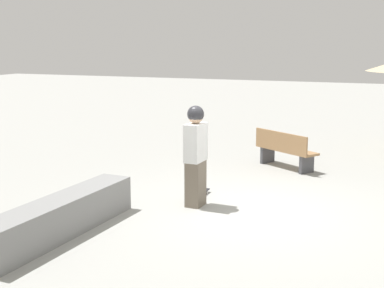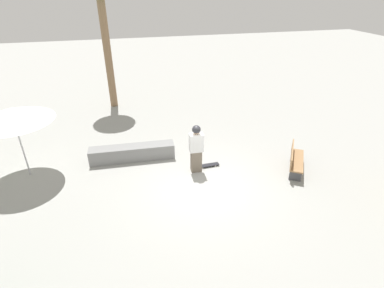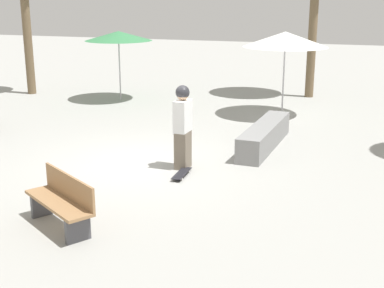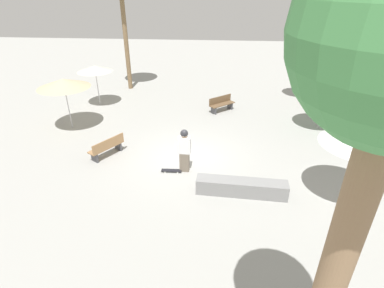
{
  "view_description": "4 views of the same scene",
  "coord_description": "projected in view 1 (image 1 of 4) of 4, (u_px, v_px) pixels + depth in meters",
  "views": [
    {
      "loc": [
        -2.43,
        8.46,
        2.88
      ],
      "look_at": [
        1.14,
        -0.33,
        1.04
      ],
      "focal_mm": 50.0,
      "sensor_mm": 36.0,
      "label": 1
    },
    {
      "loc": [
        -7.73,
        2.35,
        6.01
      ],
      "look_at": [
        0.95,
        0.15,
        1.1
      ],
      "focal_mm": 28.0,
      "sensor_mm": 36.0,
      "label": 2
    },
    {
      "loc": [
        4.53,
        -10.22,
        3.62
      ],
      "look_at": [
        1.33,
        -0.57,
        0.72
      ],
      "focal_mm": 50.0,
      "sensor_mm": 36.0,
      "label": 3
    },
    {
      "loc": [
        10.86,
        1.15,
        6.57
      ],
      "look_at": [
        0.79,
        0.28,
        1.12
      ],
      "focal_mm": 28.0,
      "sensor_mm": 36.0,
      "label": 4
    }
  ],
  "objects": [
    {
      "name": "skateboard",
      "position": [
        198.0,
        194.0,
        9.99
      ],
      "size": [
        0.22,
        0.81,
        0.07
      ],
      "rotation": [
        0.0,
        0.0,
        4.74
      ],
      "color": "black",
      "rests_on": "ground_plane"
    },
    {
      "name": "skater_main",
      "position": [
        196.0,
        152.0,
        9.3
      ],
      "size": [
        0.29,
        0.48,
        1.78
      ],
      "rotation": [
        0.0,
        0.0,
        4.67
      ],
      "color": "#726656",
      "rests_on": "ground_plane"
    },
    {
      "name": "bench_near",
      "position": [
        285.0,
        150.0,
        12.19
      ],
      "size": [
        1.58,
        1.23,
        0.85
      ],
      "rotation": [
        0.0,
        0.0,
        2.57
      ],
      "color": "#47474C",
      "rests_on": "ground_plane"
    },
    {
      "name": "concrete_ledge",
      "position": [
        59.0,
        217.0,
        7.98
      ],
      "size": [
        0.72,
        3.18,
        0.57
      ],
      "rotation": [
        0.0,
        0.0,
        1.52
      ],
      "color": "gray",
      "rests_on": "ground_plane"
    },
    {
      "name": "ground_plane",
      "position": [
        246.0,
        212.0,
        9.14
      ],
      "size": [
        60.0,
        60.0,
        0.0
      ],
      "primitive_type": "plane",
      "color": "#9E9E99"
    }
  ]
}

